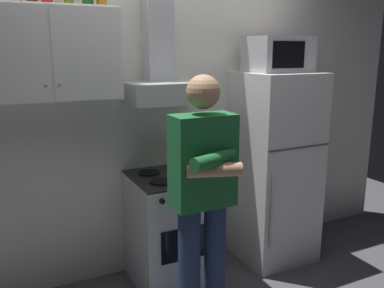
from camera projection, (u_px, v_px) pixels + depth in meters
The scene contains 8 objects.
back_wall_tiled at pixel (159, 104), 3.25m from camera, with size 4.80×0.10×2.70m, color silver.
upper_cabinet at pixel (47, 54), 2.60m from camera, with size 0.90×0.37×0.60m.
stove_oven at pixel (172, 229), 3.13m from camera, with size 0.60×0.62×0.87m.
range_hood at pixel (163, 75), 2.98m from camera, with size 0.60×0.44×0.75m.
refrigerator at pixel (274, 168), 3.46m from camera, with size 0.60×0.62×1.60m.
microwave at pixel (278, 54), 3.26m from camera, with size 0.48×0.37×0.28m.
person_standing at pixel (203, 197), 2.48m from camera, with size 0.38×0.33×1.64m.
cooking_pot at pixel (194, 168), 2.97m from camera, with size 0.28×0.18×0.13m.
Camera 1 is at (-1.19, -2.43, 1.77)m, focal length 38.15 mm.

